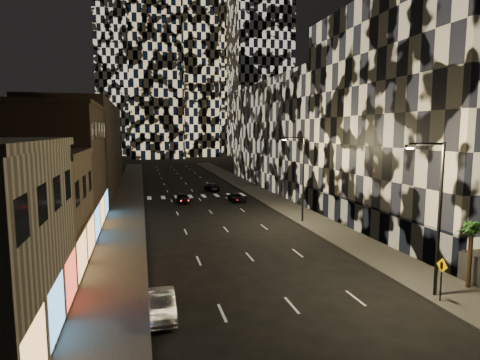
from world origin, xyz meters
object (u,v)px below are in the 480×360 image
car_silver_parked (162,305)px  palm_tree (472,233)px  car_dark_rightlane (237,198)px  streetlight_far (301,173)px  car_dark_oncoming (212,187)px  car_dark_midlane (183,198)px  ped_sign (442,272)px  streetlight_near (436,208)px

car_silver_parked → palm_tree: bearing=-2.4°
car_dark_rightlane → palm_tree: palm_tree is taller
car_silver_parked → palm_tree: size_ratio=0.94×
streetlight_far → car_dark_oncoming: 26.29m
streetlight_far → car_dark_midlane: streetlight_far is taller
streetlight_far → palm_tree: size_ratio=2.18×
palm_tree → streetlight_far: bearing=99.0°
streetlight_far → palm_tree: 19.80m
ped_sign → palm_tree: bearing=24.3°
car_silver_parked → streetlight_far: bearing=50.4°
car_dark_midlane → ped_sign: (10.87, -35.83, 1.18)m
streetlight_near → car_dark_oncoming: (-5.11, 45.35, -4.73)m
streetlight_near → car_dark_rightlane: streetlight_near is taller
car_silver_parked → palm_tree: 18.84m
ped_sign → streetlight_far: bearing=91.5°
car_silver_parked → palm_tree: (18.59, -0.83, 2.92)m
car_silver_parked → ped_sign: 15.65m
car_dark_oncoming → car_silver_parked: bearing=69.6°
streetlight_far → car_dark_midlane: bearing=126.0°
car_dark_rightlane → ped_sign: size_ratio=1.58×
streetlight_near → car_dark_rightlane: bearing=96.0°
car_dark_oncoming → ped_sign: bearing=89.1°
car_silver_parked → car_dark_rightlane: (11.95, 32.57, -0.09)m
streetlight_near → car_silver_parked: size_ratio=2.33×
streetlight_near → car_dark_midlane: 37.01m
car_dark_midlane → palm_tree: bearing=-70.6°
car_dark_midlane → palm_tree: 37.37m
streetlight_near → streetlight_far: 20.00m
car_silver_parked → car_dark_oncoming: 45.21m
car_dark_midlane → car_dark_rightlane: bearing=-11.3°
streetlight_near → palm_tree: (3.08, 0.52, -1.79)m
car_dark_midlane → streetlight_far: bearing=-56.7°
streetlight_near → car_dark_midlane: (-10.92, 35.04, -4.70)m
streetlight_near → car_dark_midlane: bearing=107.3°
streetlight_far → car_dark_oncoming: size_ratio=2.11×
car_dark_midlane → ped_sign: 37.46m
car_dark_midlane → palm_tree: size_ratio=0.92×
car_dark_rightlane → ped_sign: (3.50, -34.72, 1.28)m
car_dark_oncoming → palm_tree: size_ratio=1.04×
car_dark_rightlane → palm_tree: size_ratio=0.95×
car_dark_oncoming → ped_sign: ped_sign is taller
streetlight_near → car_silver_parked: streetlight_near is taller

